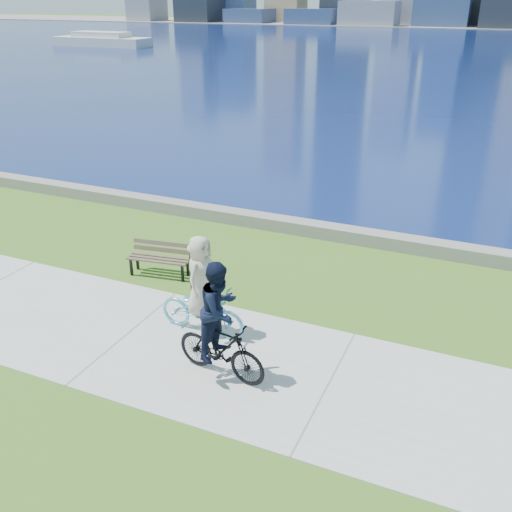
{
  "coord_description": "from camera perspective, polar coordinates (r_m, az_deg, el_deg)",
  "views": [
    {
      "loc": [
        2.03,
        -7.53,
        5.94
      ],
      "look_at": [
        -2.23,
        2.12,
        1.1
      ],
      "focal_mm": 40.0,
      "sensor_mm": 36.0,
      "label": 1
    }
  ],
  "objects": [
    {
      "name": "bollard_lamp",
      "position": [
        12.15,
        -6.35,
        -1.07
      ],
      "size": [
        0.2,
        0.2,
        1.22
      ],
      "color": "black",
      "rests_on": "ground"
    },
    {
      "name": "seawall",
      "position": [
        15.03,
        14.23,
        1.3
      ],
      "size": [
        90.0,
        0.5,
        0.35
      ],
      "primitive_type": "cube",
      "color": "slate",
      "rests_on": "ground"
    },
    {
      "name": "cyclist_woman",
      "position": [
        10.8,
        -5.46,
        -4.18
      ],
      "size": [
        0.66,
        1.79,
        1.98
      ],
      "rotation": [
        0.0,
        0.0,
        1.55
      ],
      "color": "#55B2CF",
      "rests_on": "ground"
    },
    {
      "name": "cyclist_man",
      "position": [
        9.49,
        -3.61,
        -7.4
      ],
      "size": [
        0.74,
        1.77,
        2.12
      ],
      "rotation": [
        0.0,
        0.0,
        1.44
      ],
      "color": "black",
      "rests_on": "ground"
    },
    {
      "name": "park_bench",
      "position": [
        13.33,
        -9.57,
        0.01
      ],
      "size": [
        1.51,
        0.72,
        0.75
      ],
      "rotation": [
        0.0,
        0.0,
        0.15
      ],
      "color": "black",
      "rests_on": "ground"
    },
    {
      "name": "concrete_path",
      "position": [
        9.8,
        7.13,
        -12.83
      ],
      "size": [
        80.0,
        3.5,
        0.02
      ],
      "primitive_type": "cube",
      "color": "#ABACA7",
      "rests_on": "ground"
    },
    {
      "name": "bay_water",
      "position": [
        79.78,
        23.61,
        18.49
      ],
      "size": [
        320.0,
        131.0,
        0.01
      ],
      "primitive_type": "cube",
      "color": "#0C1B4D",
      "rests_on": "ground"
    },
    {
      "name": "ground",
      "position": [
        9.81,
        7.13,
        -12.87
      ],
      "size": [
        320.0,
        320.0,
        0.0
      ],
      "primitive_type": "plane",
      "color": "#365E18",
      "rests_on": "ground"
    },
    {
      "name": "ferry_near",
      "position": [
        79.22,
        -15.19,
        20.1
      ],
      "size": [
        12.88,
        3.68,
        1.75
      ],
      "color": "silver",
      "rests_on": "ground"
    }
  ]
}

